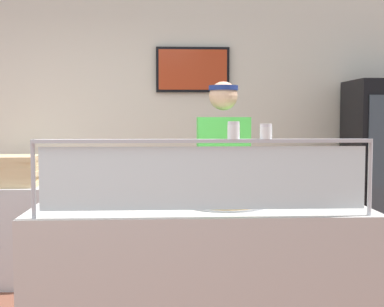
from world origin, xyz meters
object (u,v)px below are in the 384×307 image
pizza_box_stack (15,171)px  worker_figure (224,184)px  pizza_server (219,200)px  pizza_tray (226,203)px  parmesan_shaker (234,131)px  pepper_flake_shaker (266,132)px

pizza_box_stack → worker_figure: bearing=-27.6°
pizza_box_stack → pizza_server: bearing=-43.0°
pizza_tray → parmesan_shaker: size_ratio=5.32×
parmesan_shaker → pizza_box_stack: bearing=132.0°
parmesan_shaker → pizza_box_stack: parmesan_shaker is taller
pepper_flake_shaker → worker_figure: size_ratio=0.05×
pepper_flake_shaker → pizza_box_stack: (-1.90, 1.91, -0.39)m
worker_figure → pizza_server: bearing=-98.8°
pizza_server → pizza_box_stack: (-1.68, 1.56, 0.03)m
pizza_server → worker_figure: 0.64m
pepper_flake_shaker → worker_figure: (-0.12, 0.98, -0.41)m
pizza_tray → pizza_box_stack: pizza_box_stack is taller
pizza_box_stack → pepper_flake_shaker: bearing=-45.2°
pepper_flake_shaker → worker_figure: 1.07m
pepper_flake_shaker → pizza_server: bearing=122.5°
parmesan_shaker → pepper_flake_shaker: (0.18, 0.00, -0.01)m
pepper_flake_shaker → pizza_box_stack: pepper_flake_shaker is taller
worker_figure → pizza_box_stack: (-1.77, 0.93, 0.02)m
pizza_server → parmesan_shaker: parmesan_shaker is taller
pizza_tray → parmesan_shaker: 0.58m
parmesan_shaker → worker_figure: 1.07m
pizza_server → parmesan_shaker: size_ratio=2.90×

